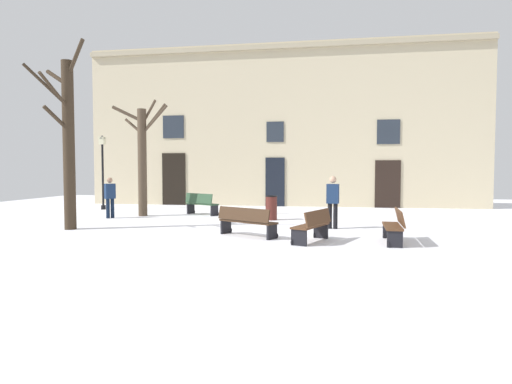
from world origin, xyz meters
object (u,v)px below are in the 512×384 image
tree_center (68,139)px  person_crossing_plaza (110,196)px  bench_facing_shops (247,221)px  litter_bin (271,208)px  person_by_shop_door (333,200)px  streetlamp (103,164)px  tree_right_of_center (142,157)px  bench_back_to_back_left (312,226)px  bench_near_lamp (201,204)px  bench_far_corner (395,225)px

tree_center → person_crossing_plaza: 3.78m
tree_center → bench_facing_shops: size_ratio=3.18×
litter_bin → person_by_shop_door: person_by_shop_door is taller
streetlamp → bench_facing_shops: (8.30, -7.14, -1.73)m
tree_right_of_center → bench_back_to_back_left: bearing=-37.1°
tree_right_of_center → bench_facing_shops: tree_right_of_center is taller
tree_right_of_center → bench_near_lamp: (2.24, 0.78, -1.95)m
bench_near_lamp → person_by_shop_door: bearing=177.5°
tree_center → person_by_shop_door: tree_center is taller
tree_right_of_center → bench_back_to_back_left: 9.12m
tree_right_of_center → person_by_shop_door: tree_right_of_center is taller
person_crossing_plaza → bench_facing_shops: bearing=99.1°
streetlamp → tree_center: bearing=-69.6°
bench_back_to_back_left → person_crossing_plaza: bearing=-96.8°
streetlamp → bench_back_to_back_left: streetlamp is taller
bench_far_corner → tree_right_of_center: bearing=-116.3°
bench_far_corner → bench_back_to_back_left: bearing=-81.0°
streetlamp → person_crossing_plaza: streetlamp is taller
bench_facing_shops → bench_near_lamp: bench_near_lamp is taller
tree_right_of_center → litter_bin: (5.38, -0.56, -1.95)m
bench_back_to_back_left → person_crossing_plaza: 9.16m
bench_far_corner → litter_bin: bearing=-137.2°
bench_far_corner → person_crossing_plaza: person_crossing_plaza is taller
bench_far_corner → tree_center: bearing=-92.6°
tree_right_of_center → person_by_shop_door: 8.22m
bench_facing_shops → person_by_shop_door: size_ratio=1.09×
streetlamp → person_by_shop_door: bearing=-25.3°
tree_center → streetlamp: size_ratio=1.67×
bench_facing_shops → person_crossing_plaza: size_ratio=1.16×
tree_right_of_center → streetlamp: 3.93m
tree_center → bench_back_to_back_left: bearing=-8.7°
tree_center → streetlamp: 7.08m
streetlamp → litter_bin: size_ratio=3.84×
bench_far_corner → person_by_shop_door: 2.98m
tree_center → bench_back_to_back_left: size_ratio=3.67×
bench_back_to_back_left → person_by_shop_door: (0.55, 2.71, 0.51)m
tree_right_of_center → tree_center: bearing=-98.5°
bench_far_corner → bench_back_to_back_left: bench_far_corner is taller
bench_facing_shops → bench_near_lamp: bearing=-31.3°
tree_center → litter_bin: 7.41m
streetlamp → bench_far_corner: 14.53m
person_crossing_plaza → bench_back_to_back_left: bearing=101.8°
bench_back_to_back_left → person_by_shop_door: size_ratio=0.95×
bench_facing_shops → person_crossing_plaza: bearing=-1.0°
person_crossing_plaza → tree_right_of_center: bearing=177.0°
bench_back_to_back_left → person_crossing_plaza: person_crossing_plaza is taller
streetlamp → bench_back_to_back_left: size_ratio=2.19×
litter_bin → bench_near_lamp: (-3.14, 1.34, 0.00)m
tree_right_of_center → bench_far_corner: 10.73m
bench_far_corner → person_by_shop_door: size_ratio=0.98×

